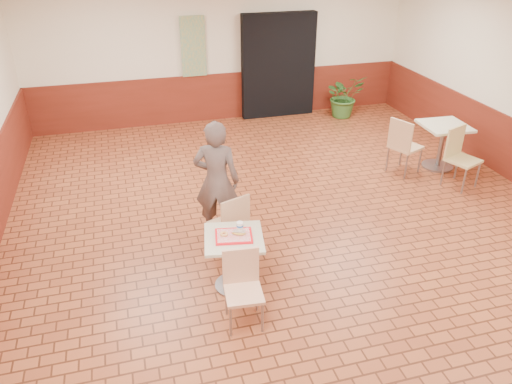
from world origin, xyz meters
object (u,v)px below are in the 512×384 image
object	(u,v)px
chair_second_left	(403,143)
chair_second_front	(460,154)
paper_cup	(240,226)
chair_main_front	(243,284)
long_john_donut	(239,233)
ring_donut	(224,234)
serving_tray	(234,236)
second_table	(442,139)
main_table	(234,253)
chair_main_back	(231,222)
potted_plant	(344,96)
customer	(217,181)

from	to	relation	value
chair_second_left	chair_second_front	distance (m)	0.90
paper_cup	chair_second_left	distance (m)	3.97
chair_main_front	long_john_donut	distance (m)	0.63
chair_main_front	long_john_donut	world-z (taller)	chair_main_front
ring_donut	serving_tray	bearing A→B (deg)	-15.02
chair_second_left	second_table	bearing A→B (deg)	-111.09
main_table	chair_second_left	size ratio (longest dim) A/B	0.71
second_table	chair_main_front	bearing A→B (deg)	-146.68
main_table	chair_main_front	bearing A→B (deg)	-94.35
chair_main_back	paper_cup	distance (m)	0.59
chair_main_front	long_john_donut	size ratio (longest dim) A/B	5.09
paper_cup	chair_second_front	distance (m)	4.28
chair_main_back	chair_second_front	size ratio (longest dim) A/B	0.91
chair_main_back	chair_second_front	distance (m)	4.10
main_table	potted_plant	world-z (taller)	potted_plant
chair_main_back	chair_second_front	bearing A→B (deg)	173.53
potted_plant	chair_second_left	bearing A→B (deg)	-94.83
main_table	long_john_donut	xyz separation A→B (m)	(0.06, -0.00, 0.27)
paper_cup	customer	bearing A→B (deg)	92.64
customer	paper_cup	distance (m)	1.06
main_table	chair_main_front	size ratio (longest dim) A/B	0.82
paper_cup	second_table	xyz separation A→B (m)	(4.13, 2.15, -0.24)
serving_tray	second_table	size ratio (longest dim) A/B	0.53
long_john_donut	chair_main_back	bearing A→B (deg)	85.61
chair_main_back	ring_donut	distance (m)	0.67
paper_cup	chair_main_back	bearing A→B (deg)	88.50
main_table	long_john_donut	world-z (taller)	long_john_donut
long_john_donut	potted_plant	bearing A→B (deg)	54.61
paper_cup	potted_plant	world-z (taller)	potted_plant
customer	long_john_donut	bearing A→B (deg)	112.45
ring_donut	chair_second_left	size ratio (longest dim) A/B	0.10
paper_cup	potted_plant	bearing A→B (deg)	54.36
main_table	ring_donut	bearing A→B (deg)	164.98
chair_main_front	main_table	bearing A→B (deg)	90.80
ring_donut	potted_plant	distance (m)	6.35
serving_tray	chair_second_front	bearing A→B (deg)	21.16
main_table	chair_second_front	distance (m)	4.39
chair_main_front	chair_second_front	distance (m)	4.66
ring_donut	potted_plant	size ratio (longest dim) A/B	0.10
serving_tray	chair_second_front	xyz separation A→B (m)	(4.10, 1.59, -0.16)
ring_donut	paper_cup	size ratio (longest dim) A/B	0.96
customer	paper_cup	size ratio (longest dim) A/B	17.22
chair_main_back	potted_plant	world-z (taller)	potted_plant
customer	chair_second_left	size ratio (longest dim) A/B	1.71
chair_second_left	potted_plant	size ratio (longest dim) A/B	1.04
main_table	chair_second_front	bearing A→B (deg)	21.16
second_table	chair_second_front	size ratio (longest dim) A/B	0.81
chair_second_front	paper_cup	bearing A→B (deg)	178.96
ring_donut	chair_second_left	xyz separation A→B (m)	(3.55, 2.18, -0.19)
ring_donut	chair_second_front	size ratio (longest dim) A/B	0.10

